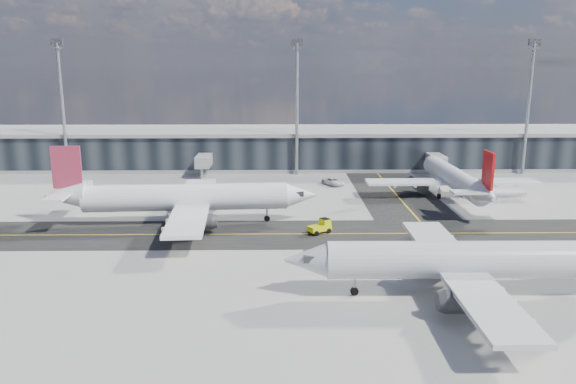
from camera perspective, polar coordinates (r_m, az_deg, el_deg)
name	(u,v)px	position (r m, az deg, el deg)	size (l,w,h in m)	color
ground	(307,243)	(77.09, 1.97, -5.17)	(300.00, 300.00, 0.00)	gray
taxiway_lanes	(329,221)	(87.60, 4.18, -2.94)	(180.00, 63.00, 0.03)	black
terminal_concourse	(296,151)	(129.68, 0.82, 4.17)	(152.00, 19.80, 8.80)	black
floodlight_masts	(297,103)	(121.49, 0.91, 9.04)	(102.50, 0.70, 28.90)	gray
airliner_af	(182,198)	(86.67, -10.69, -0.58)	(40.95, 34.91, 12.13)	white
airliner_redtail	(455,179)	(105.35, 16.57, 1.29)	(31.34, 36.85, 10.95)	white
airliner_near	(474,260)	(62.20, 18.38, -6.60)	(39.51, 33.60, 11.74)	silver
baggage_tug	(321,226)	(81.07, 3.39, -3.49)	(3.65, 3.13, 2.09)	#EAEF0C
service_van	(333,181)	(112.97, 4.63, 1.07)	(2.45, 5.30, 1.47)	white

